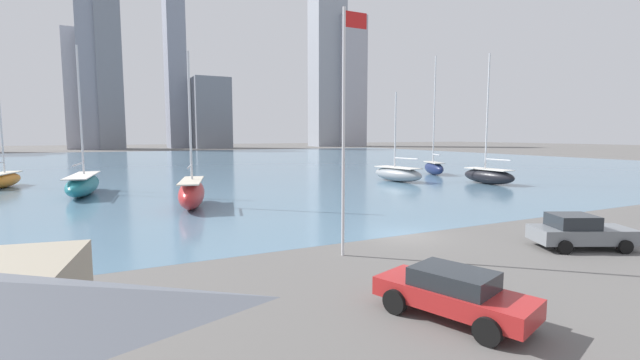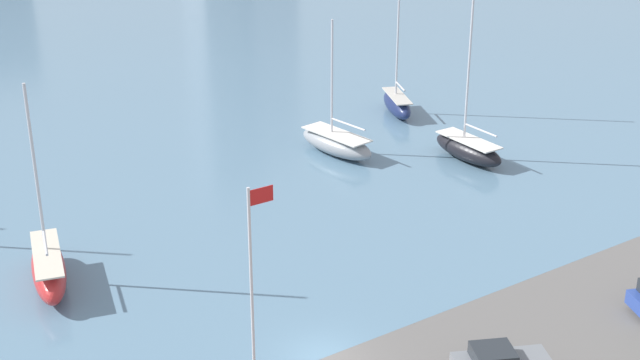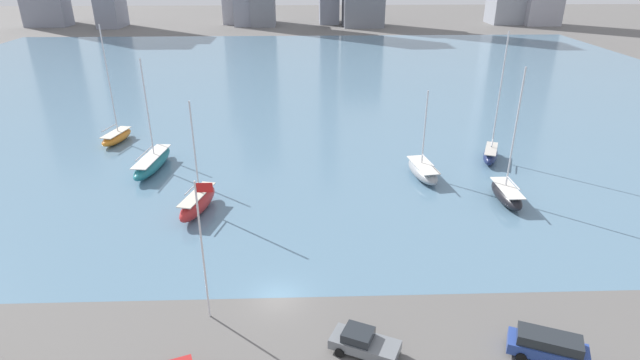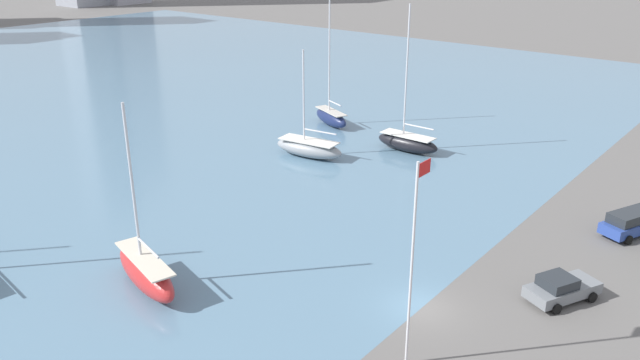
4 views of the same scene
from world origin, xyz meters
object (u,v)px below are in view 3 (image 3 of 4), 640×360
object	(u,v)px
sailboat_gray	(423,171)
sailboat_orange	(117,136)
sailboat_navy	(491,153)
sailboat_black	(507,193)
sailboat_teal	(152,162)
parked_suv_blue	(548,346)
sailboat_red	(198,203)
parked_pickup_gray	(363,342)
flag_pole	(203,247)

from	to	relation	value
sailboat_gray	sailboat_orange	bearing A→B (deg)	153.32
sailboat_navy	sailboat_black	distance (m)	12.15
sailboat_black	sailboat_teal	xyz separation A→B (m)	(-41.38, 10.36, 0.03)
parked_suv_blue	sailboat_red	bearing A→B (deg)	74.30
sailboat_gray	sailboat_teal	xyz separation A→B (m)	(-33.61, 3.57, 0.09)
sailboat_navy	sailboat_gray	distance (m)	11.37
sailboat_navy	parked_suv_blue	world-z (taller)	sailboat_navy
sailboat_navy	sailboat_red	size ratio (longest dim) A/B	1.39
sailboat_black	sailboat_red	distance (m)	33.52
sailboat_navy	sailboat_black	bearing A→B (deg)	-78.28
parked_suv_blue	sailboat_navy	bearing A→B (deg)	9.39
sailboat_teal	sailboat_black	bearing A→B (deg)	-7.40
parked_pickup_gray	sailboat_black	bearing A→B (deg)	-14.34
sailboat_navy	parked_pickup_gray	xyz separation A→B (m)	(-20.75, -34.17, -0.27)
flag_pole	sailboat_navy	bearing A→B (deg)	43.30
sailboat_teal	parked_suv_blue	world-z (taller)	sailboat_teal
sailboat_black	sailboat_red	xyz separation A→B (m)	(-33.49, -1.34, 0.16)
sailboat_black	sailboat_teal	size ratio (longest dim) A/B	1.06
sailboat_teal	parked_pickup_gray	size ratio (longest dim) A/B	2.73
flag_pole	parked_pickup_gray	size ratio (longest dim) A/B	2.21
sailboat_black	sailboat_navy	bearing A→B (deg)	78.41
parked_suv_blue	sailboat_teal	bearing A→B (deg)	69.31
sailboat_navy	sailboat_gray	xyz separation A→B (m)	(-10.15, -5.12, -0.16)
sailboat_gray	sailboat_teal	bearing A→B (deg)	165.89
sailboat_navy	sailboat_teal	bearing A→B (deg)	-154.92
sailboat_navy	sailboat_gray	bearing A→B (deg)	-130.17
sailboat_gray	sailboat_black	bearing A→B (deg)	-49.20
sailboat_gray	sailboat_red	size ratio (longest dim) A/B	0.89
sailboat_orange	parked_suv_blue	xyz separation A→B (m)	(43.36, -44.04, 0.04)
sailboat_black	parked_suv_blue	xyz separation A→B (m)	(-6.01, -23.22, 0.02)
flag_pole	sailboat_red	size ratio (longest dim) A/B	0.94
sailboat_red	flag_pole	bearing A→B (deg)	-62.15
sailboat_navy	sailboat_orange	bearing A→B (deg)	-166.71
sailboat_navy	sailboat_teal	world-z (taller)	sailboat_navy
sailboat_orange	parked_pickup_gray	size ratio (longest dim) A/B	3.25
sailboat_red	parked_pickup_gray	distance (m)	25.82
parked_pickup_gray	parked_suv_blue	size ratio (longest dim) A/B	0.93
sailboat_gray	sailboat_teal	distance (m)	33.80
sailboat_orange	parked_suv_blue	size ratio (longest dim) A/B	3.03
parked_pickup_gray	parked_suv_blue	bearing A→B (deg)	-69.27
sailboat_red	sailboat_teal	bearing A→B (deg)	138.41
flag_pole	sailboat_black	world-z (taller)	sailboat_black
sailboat_navy	sailboat_teal	xyz separation A→B (m)	(-43.76, -1.55, -0.06)
flag_pole	sailboat_teal	xyz separation A→B (m)	(-11.89, 28.48, -5.07)
sailboat_orange	sailboat_red	world-z (taller)	sailboat_orange
sailboat_orange	sailboat_black	size ratio (longest dim) A/B	1.12
flag_pole	sailboat_orange	xyz separation A→B (m)	(-19.88, 38.94, -5.13)
sailboat_orange	parked_pickup_gray	bearing A→B (deg)	-41.07
sailboat_gray	sailboat_black	size ratio (longest dim) A/B	0.73
sailboat_gray	flag_pole	bearing A→B (deg)	-139.13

